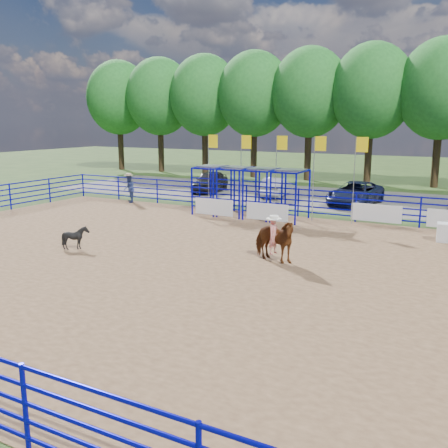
{
  "coord_description": "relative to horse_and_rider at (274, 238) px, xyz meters",
  "views": [
    {
      "loc": [
        8.74,
        -14.47,
        4.96
      ],
      "look_at": [
        0.43,
        1.0,
        1.3
      ],
      "focal_mm": 40.0,
      "sensor_mm": 36.0,
      "label": 1
    }
  ],
  "objects": [
    {
      "name": "spectator_cowboy",
      "position": [
        -12.81,
        7.89,
        0.03
      ],
      "size": [
        1.03,
        1.06,
        1.77
      ],
      "color": "navy",
      "rests_on": "arena_dirt"
    },
    {
      "name": "gravel_strip",
      "position": [
        -2.17,
        15.52,
        -0.88
      ],
      "size": [
        40.0,
        10.0,
        0.01
      ],
      "primitive_type": "cube",
      "color": "#68645C",
      "rests_on": "ground"
    },
    {
      "name": "ground",
      "position": [
        -2.17,
        -1.48,
        -0.88
      ],
      "size": [
        120.0,
        120.0,
        0.0
      ],
      "primitive_type": "plane",
      "color": "#385220",
      "rests_on": "ground"
    },
    {
      "name": "calf",
      "position": [
        -7.45,
        -2.05,
        -0.39
      ],
      "size": [
        0.95,
        0.88,
        0.93
      ],
      "primitive_type": "imported",
      "rotation": [
        0.0,
        0.0,
        1.41
      ],
      "color": "black",
      "rests_on": "arena_dirt"
    },
    {
      "name": "horse_and_rider",
      "position": [
        0.0,
        0.0,
        0.0
      ],
      "size": [
        2.02,
        1.29,
        2.3
      ],
      "color": "brown",
      "rests_on": "arena_dirt"
    },
    {
      "name": "chute_assembly",
      "position": [
        -4.07,
        7.36,
        0.38
      ],
      "size": [
        19.32,
        2.41,
        4.2
      ],
      "color": "#0808B6",
      "rests_on": "ground"
    },
    {
      "name": "car_b",
      "position": [
        -5.91,
        14.53,
        -0.24
      ],
      "size": [
        1.88,
        3.99,
        1.27
      ],
      "primitive_type": "imported",
      "rotation": [
        0.0,
        0.0,
        3.29
      ],
      "color": "#94979C",
      "rests_on": "gravel_strip"
    },
    {
      "name": "arena_dirt",
      "position": [
        -2.17,
        -1.48,
        -0.87
      ],
      "size": [
        30.0,
        20.0,
        0.02
      ],
      "primitive_type": "cube",
      "color": "olive",
      "rests_on": "ground"
    },
    {
      "name": "treeline",
      "position": [
        -2.17,
        24.52,
        6.65
      ],
      "size": [
        56.4,
        6.4,
        11.24
      ],
      "color": "#3F2B19",
      "rests_on": "ground"
    },
    {
      "name": "perimeter_fence",
      "position": [
        -2.17,
        -1.48,
        -0.13
      ],
      "size": [
        30.1,
        20.1,
        1.5
      ],
      "color": "#0808B6",
      "rests_on": "ground"
    },
    {
      "name": "car_c",
      "position": [
        -0.44,
        13.66,
        -0.18
      ],
      "size": [
        2.69,
        5.11,
        1.37
      ],
      "primitive_type": "imported",
      "rotation": [
        0.0,
        0.0,
        -0.09
      ],
      "color": "#161A37",
      "rests_on": "gravel_strip"
    },
    {
      "name": "car_a",
      "position": [
        -10.85,
        14.42,
        -0.14
      ],
      "size": [
        2.57,
        4.54,
        1.46
      ],
      "primitive_type": "imported",
      "rotation": [
        0.0,
        0.0,
        0.21
      ],
      "color": "black",
      "rests_on": "gravel_strip"
    }
  ]
}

